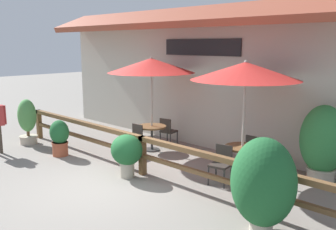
% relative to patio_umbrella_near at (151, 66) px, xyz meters
% --- Properties ---
extents(ground_plane, '(60.00, 60.00, 0.00)m').
position_rel_patio_umbrella_near_xyz_m(ground_plane, '(1.36, -2.65, -2.49)').
color(ground_plane, gray).
extents(building_facade, '(14.28, 1.49, 4.23)m').
position_rel_patio_umbrella_near_xyz_m(building_facade, '(1.36, 1.45, -0.33)').
color(building_facade, '#BCB7A8').
rests_on(building_facade, ground).
extents(patio_railing, '(10.40, 0.14, 0.95)m').
position_rel_patio_umbrella_near_xyz_m(patio_railing, '(1.36, -1.60, -1.80)').
color(patio_railing, brown).
rests_on(patio_railing, ground).
extents(patio_umbrella_near, '(2.50, 2.50, 2.74)m').
position_rel_patio_umbrella_near_xyz_m(patio_umbrella_near, '(0.00, 0.00, 0.00)').
color(patio_umbrella_near, '#B7B2A8').
rests_on(patio_umbrella_near, ground).
extents(dining_table_near, '(0.84, 0.84, 0.74)m').
position_rel_patio_umbrella_near_xyz_m(dining_table_near, '(0.00, -0.00, -1.91)').
color(dining_table_near, brown).
rests_on(dining_table_near, ground).
extents(chair_near_streetside, '(0.43, 0.43, 0.87)m').
position_rel_patio_umbrella_near_xyz_m(chair_near_streetside, '(-0.00, -0.68, -2.00)').
color(chair_near_streetside, '#332D28').
rests_on(chair_near_streetside, ground).
extents(chair_near_wallside, '(0.48, 0.48, 0.87)m').
position_rel_patio_umbrella_near_xyz_m(chair_near_wallside, '(-0.01, 0.68, -2.00)').
color(chair_near_wallside, '#332D28').
rests_on(chair_near_wallside, ground).
extents(patio_umbrella_middle, '(2.50, 2.50, 2.74)m').
position_rel_patio_umbrella_near_xyz_m(patio_umbrella_middle, '(3.15, -0.06, 0.00)').
color(patio_umbrella_middle, '#B7B2A8').
rests_on(patio_umbrella_middle, ground).
extents(dining_table_middle, '(0.84, 0.84, 0.74)m').
position_rel_patio_umbrella_near_xyz_m(dining_table_middle, '(3.15, -0.06, -1.91)').
color(dining_table_middle, brown).
rests_on(dining_table_middle, ground).
extents(chair_middle_streetside, '(0.49, 0.49, 0.87)m').
position_rel_patio_umbrella_near_xyz_m(chair_middle_streetside, '(3.07, -0.76, -2.00)').
color(chair_middle_streetside, '#332D28').
rests_on(chair_middle_streetside, ground).
extents(chair_middle_wallside, '(0.44, 0.44, 0.87)m').
position_rel_patio_umbrella_near_xyz_m(chair_middle_wallside, '(3.08, 0.65, -2.00)').
color(chair_middle_wallside, '#332D28').
rests_on(chair_middle_wallside, ground).
extents(potted_plant_corner_fern, '(0.61, 0.56, 1.42)m').
position_rel_patio_umbrella_near_xyz_m(potted_plant_corner_fern, '(-3.33, -2.20, -1.73)').
color(potted_plant_corner_fern, '#B7AD99').
rests_on(potted_plant_corner_fern, ground).
extents(potted_plant_entrance_palm, '(0.79, 0.71, 1.02)m').
position_rel_patio_umbrella_near_xyz_m(potted_plant_entrance_palm, '(1.22, -1.96, -1.88)').
color(potted_plant_entrance_palm, '#B7AD99').
rests_on(potted_plant_entrance_palm, ground).
extents(potted_plant_small_flowering, '(1.10, 0.99, 1.63)m').
position_rel_patio_umbrella_near_xyz_m(potted_plant_small_flowering, '(4.87, -2.11, -1.63)').
color(potted_plant_small_flowering, '#B7AD99').
rests_on(potted_plant_small_flowering, ground).
extents(potted_plant_broad_leaf, '(0.57, 0.52, 1.01)m').
position_rel_patio_umbrella_near_xyz_m(potted_plant_broad_leaf, '(-1.46, -2.17, -1.95)').
color(potted_plant_broad_leaf, '#9E4C33').
rests_on(potted_plant_broad_leaf, ground).
extents(potted_plant_tall_tropical, '(1.04, 0.93, 1.78)m').
position_rel_patio_umbrella_near_xyz_m(potted_plant_tall_tropical, '(4.63, 0.90, -1.56)').
color(potted_plant_tall_tropical, '#B7AD99').
rests_on(potted_plant_tall_tropical, ground).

